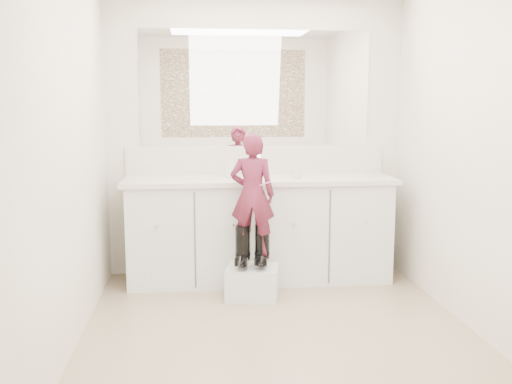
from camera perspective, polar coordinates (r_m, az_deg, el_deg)
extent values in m
plane|color=#8D7B5C|center=(3.87, 2.41, -14.10)|extent=(3.00, 3.00, 0.00)
plane|color=beige|center=(5.06, 0.00, 5.32)|extent=(2.60, 0.00, 2.60)
plane|color=beige|center=(2.12, 8.58, 0.44)|extent=(2.60, 0.00, 2.60)
plane|color=beige|center=(3.62, -18.30, 3.52)|extent=(0.00, 3.00, 3.00)
plane|color=beige|center=(3.99, 21.39, 3.80)|extent=(0.00, 3.00, 3.00)
cube|color=silver|center=(4.90, 0.33, -3.95)|extent=(2.20, 0.55, 0.85)
cube|color=beige|center=(4.81, 0.36, 1.19)|extent=(2.28, 0.58, 0.04)
cube|color=beige|center=(5.06, 0.01, 3.22)|extent=(2.28, 0.03, 0.25)
cube|color=white|center=(5.04, 0.01, 10.31)|extent=(2.00, 0.02, 1.00)
cube|color=#472819|center=(2.11, 8.79, 12.66)|extent=(2.00, 0.01, 1.20)
cylinder|color=silver|center=(4.96, 0.15, 2.24)|extent=(0.08, 0.08, 0.10)
imported|color=beige|center=(4.79, 4.10, 1.92)|extent=(0.12, 0.12, 0.09)
imported|color=silver|center=(4.84, -2.51, 2.55)|extent=(0.11, 0.11, 0.18)
cube|color=silver|center=(4.51, -0.35, -9.01)|extent=(0.45, 0.40, 0.25)
imported|color=#992F58|center=(4.35, -0.36, -0.26)|extent=(0.38, 0.29, 0.94)
cylinder|color=pink|center=(4.30, 0.62, 0.74)|extent=(0.14, 0.04, 0.06)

